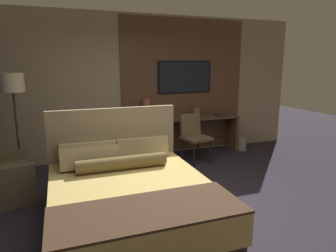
{
  "coord_description": "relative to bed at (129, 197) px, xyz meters",
  "views": [
    {
      "loc": [
        -1.4,
        -3.22,
        1.85
      ],
      "look_at": [
        0.19,
        1.1,
        0.89
      ],
      "focal_mm": 32.0,
      "sensor_mm": 36.0,
      "label": 1
    }
  ],
  "objects": [
    {
      "name": "book",
      "position": [
        2.49,
        2.29,
        0.45
      ],
      "size": [
        0.23,
        0.16,
        0.03
      ],
      "color": "#332D28",
      "rests_on": "desk"
    },
    {
      "name": "waste_bin",
      "position": [
        2.99,
        2.19,
        -0.19
      ],
      "size": [
        0.22,
        0.22,
        0.28
      ],
      "color": "gray",
      "rests_on": "ground_plane"
    },
    {
      "name": "vase_tall",
      "position": [
        0.92,
        2.43,
        0.64
      ],
      "size": [
        0.14,
        0.14,
        0.41
      ],
      "color": "#B2563D",
      "rests_on": "desk"
    },
    {
      "name": "tv",
      "position": [
        1.79,
        2.56,
        1.25
      ],
      "size": [
        1.16,
        0.04,
        0.65
      ],
      "color": "black"
    },
    {
      "name": "floor_lamp",
      "position": [
        -1.32,
        1.84,
        1.11
      ],
      "size": [
        0.34,
        0.34,
        1.72
      ],
      "color": "#282623",
      "rests_on": "ground_plane"
    },
    {
      "name": "bed",
      "position": [
        0.0,
        0.0,
        0.0
      ],
      "size": [
        1.78,
        2.12,
        1.25
      ],
      "color": "#33281E",
      "rests_on": "ground_plane"
    },
    {
      "name": "ground_plane",
      "position": [
        0.71,
        0.04,
        -0.33
      ],
      "size": [
        16.0,
        16.0,
        0.0
      ],
      "primitive_type": "plane",
      "color": "#28232D"
    },
    {
      "name": "desk_chair",
      "position": [
        1.69,
        1.88,
        0.22
      ],
      "size": [
        0.56,
        0.56,
        0.92
      ],
      "rotation": [
        0.0,
        0.0,
        0.21
      ],
      "color": "brown",
      "rests_on": "ground_plane"
    },
    {
      "name": "wall_back_tv_panel",
      "position": [
        0.87,
        2.63,
        1.07
      ],
      "size": [
        7.2,
        0.09,
        2.8
      ],
      "color": "tan",
      "rests_on": "ground_plane"
    },
    {
      "name": "vase_short",
      "position": [
        1.97,
        2.37,
        0.53
      ],
      "size": [
        0.13,
        0.13,
        0.18
      ],
      "color": "#846647",
      "rests_on": "desk"
    },
    {
      "name": "desk",
      "position": [
        1.79,
        2.37,
        0.2
      ],
      "size": [
        2.15,
        0.47,
        0.77
      ],
      "color": "brown",
      "rests_on": "ground_plane"
    }
  ]
}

